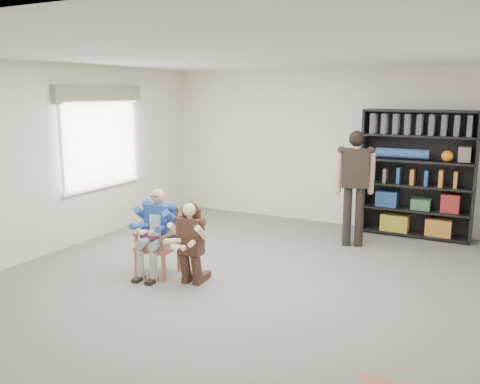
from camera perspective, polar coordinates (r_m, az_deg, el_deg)
The scene contains 8 objects.
room_shell at distance 6.17m, azimuth -0.88°, elevation 2.07°, with size 6.00×7.00×2.80m, color silver, non-canonical shape.
floor at distance 6.54m, azimuth -0.84°, elevation -10.13°, with size 6.00×7.00×0.01m, color #62615B.
window_left at distance 8.66m, azimuth -15.26°, elevation 5.82°, with size 0.16×2.00×1.75m, color white, non-canonical shape.
armchair at distance 6.77m, azimuth -9.25°, elevation -5.55°, with size 0.52×0.50×0.89m, color #AB6746, non-canonical shape.
seated_man at distance 6.74m, azimuth -9.28°, elevation -4.46°, with size 0.50×0.69×1.16m, color #2B448B, non-canonical shape.
kneeling_woman at distance 6.34m, azimuth -5.66°, elevation -5.83°, with size 0.44×0.71×1.06m, color #372019, non-canonical shape.
bookshelf at distance 8.84m, azimuth 19.23°, elevation 1.90°, with size 1.80×0.38×2.10m, color black, non-canonical shape.
standing_man at distance 8.02m, azimuth 12.72°, elevation 0.27°, with size 0.56×0.31×1.80m, color black, non-canonical shape.
Camera 1 is at (2.85, -5.39, 2.37)m, focal length 38.00 mm.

